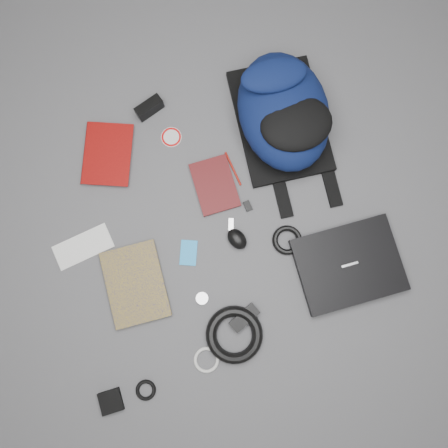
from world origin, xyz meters
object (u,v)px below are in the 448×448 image
object	(u,v)px
backpack	(283,111)
comic_book	(107,292)
laptop	(348,265)
compact_camera	(149,108)
pouch	(111,401)
textbook_red	(84,153)
dvd_case	(215,185)
power_brick	(244,318)
mouse	(237,239)

from	to	relation	value
backpack	comic_book	distance (m)	0.95
backpack	laptop	distance (m)	0.63
compact_camera	pouch	xyz separation A→B (m)	(-0.48, -1.01, -0.02)
pouch	compact_camera	bearing A→B (deg)	64.74
textbook_red	dvd_case	bearing A→B (deg)	-10.43
laptop	pouch	size ratio (longest dim) A/B	4.76
power_brick	pouch	xyz separation A→B (m)	(-0.56, -0.12, -0.00)
laptop	power_brick	world-z (taller)	laptop
textbook_red	compact_camera	xyz separation A→B (m)	(0.30, 0.08, 0.02)
laptop	compact_camera	world-z (taller)	compact_camera
comic_book	pouch	distance (m)	0.40
dvd_case	comic_book	bearing A→B (deg)	-151.16
laptop	mouse	xyz separation A→B (m)	(-0.36, 0.23, 0.00)
pouch	backpack	bearing A→B (deg)	39.94
power_brick	textbook_red	bearing A→B (deg)	93.71
compact_camera	mouse	distance (m)	0.62
compact_camera	backpack	bearing A→B (deg)	-41.28
textbook_red	comic_book	distance (m)	0.55
backpack	textbook_red	bearing A→B (deg)	177.09
mouse	pouch	xyz separation A→B (m)	(-0.63, -0.41, -0.01)
backpack	dvd_case	xyz separation A→B (m)	(-0.33, -0.16, -0.10)
textbook_red	power_brick	bearing A→B (deg)	-41.77
dvd_case	pouch	world-z (taller)	pouch
laptop	power_brick	bearing A→B (deg)	-169.09
compact_camera	mouse	xyz separation A→B (m)	(0.15, -0.60, -0.01)
mouse	compact_camera	bearing A→B (deg)	84.80
backpack	textbook_red	world-z (taller)	backpack
laptop	dvd_case	world-z (taller)	laptop
backpack	comic_book	world-z (taller)	backpack
mouse	power_brick	bearing A→B (deg)	-123.55
compact_camera	pouch	size ratio (longest dim) A/B	1.40
comic_book	textbook_red	bearing A→B (deg)	86.94
power_brick	pouch	size ratio (longest dim) A/B	1.44
backpack	compact_camera	bearing A→B (deg)	162.24
backpack	pouch	world-z (taller)	backpack
dvd_case	mouse	bearing A→B (deg)	-84.73
laptop	textbook_red	size ratio (longest dim) A/B	1.51
textbook_red	power_brick	xyz separation A→B (m)	(0.38, -0.80, 0.00)
backpack	pouch	bearing A→B (deg)	-133.34
comic_book	laptop	bearing A→B (deg)	-8.58
laptop	pouch	distance (m)	1.01
laptop	power_brick	xyz separation A→B (m)	(-0.44, -0.06, -0.00)
dvd_case	pouch	xyz separation A→B (m)	(-0.62, -0.64, 0.00)
comic_book	dvd_case	distance (m)	0.57
compact_camera	laptop	bearing A→B (deg)	-74.95
textbook_red	mouse	distance (m)	0.69
backpack	mouse	bearing A→B (deg)	-122.76
dvd_case	textbook_red	bearing A→B (deg)	149.30
textbook_red	pouch	distance (m)	0.94
comic_book	power_brick	distance (m)	0.52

